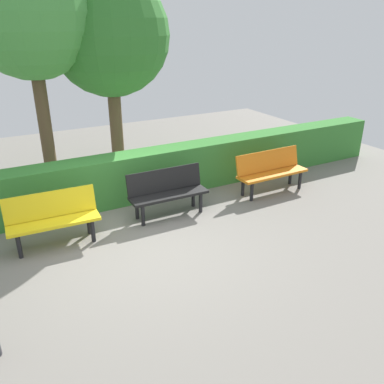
{
  "coord_description": "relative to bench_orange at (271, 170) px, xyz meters",
  "views": [
    {
      "loc": [
        1.93,
        5.4,
        3.38
      ],
      "look_at": [
        -1.21,
        -0.34,
        0.55
      ],
      "focal_mm": 37.4,
      "sensor_mm": 36.0,
      "label": 1
    }
  ],
  "objects": [
    {
      "name": "tree_near",
      "position": [
        2.47,
        -2.51,
        2.58
      ],
      "size": [
        2.53,
        2.53,
        4.35
      ],
      "color": "brown",
      "rests_on": "ground_plane"
    },
    {
      "name": "hedge_row",
      "position": [
        2.32,
        -0.99,
        0.0
      ],
      "size": [
        11.9,
        0.56,
        0.97
      ],
      "primitive_type": "cube",
      "color": "#387F33",
      "rests_on": "ground_plane"
    },
    {
      "name": "ground_plane",
      "position": [
        3.31,
        0.72,
        -0.48
      ],
      "size": [
        16.0,
        16.0,
        0.0
      ],
      "primitive_type": "plane",
      "color": "gray"
    },
    {
      "name": "bench_orange",
      "position": [
        0.0,
        0.0,
        0.0
      ],
      "size": [
        1.6,
        0.49,
        0.86
      ],
      "rotation": [
        0.0,
        0.0,
        0.01
      ],
      "color": "orange",
      "rests_on": "ground_plane"
    },
    {
      "name": "bench_black",
      "position": [
        2.38,
        -0.04,
        -0.0
      ],
      "size": [
        1.47,
        0.48,
        0.86
      ],
      "rotation": [
        0.0,
        0.0,
        -0.02
      ],
      "color": "black",
      "rests_on": "ground_plane"
    },
    {
      "name": "tree_mid",
      "position": [
        4.01,
        -2.42,
        3.0
      ],
      "size": [
        2.46,
        2.46,
        4.74
      ],
      "color": "brown",
      "rests_on": "ground_plane"
    },
    {
      "name": "bench_yellow",
      "position": [
        4.46,
        0.04,
        -0.0
      ],
      "size": [
        1.45,
        0.53,
        0.86
      ],
      "rotation": [
        0.0,
        0.0,
        -0.05
      ],
      "color": "yellow",
      "rests_on": "ground_plane"
    }
  ]
}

